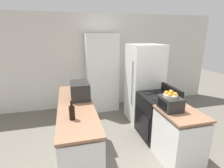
{
  "coord_description": "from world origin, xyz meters",
  "views": [
    {
      "loc": [
        -0.89,
        -1.67,
        2.08
      ],
      "look_at": [
        0.0,
        1.76,
        1.05
      ],
      "focal_mm": 28.0,
      "sensor_mm": 36.0,
      "label": 1
    }
  ],
  "objects": [
    {
      "name": "fruit_bowl",
      "position": [
        0.65,
        0.61,
        1.15
      ],
      "size": [
        0.22,
        0.22,
        0.13
      ],
      "color": "#B2A893",
      "rests_on": "toaster_oven"
    },
    {
      "name": "toaster_oven",
      "position": [
        0.67,
        0.61,
        1.0
      ],
      "size": [
        0.3,
        0.36,
        0.21
      ],
      "color": "black",
      "rests_on": "counter_right"
    },
    {
      "name": "wall_back",
      "position": [
        0.0,
        3.23,
        1.3
      ],
      "size": [
        7.0,
        0.06,
        2.6
      ],
      "color": "silver",
      "rests_on": "ground_plane"
    },
    {
      "name": "pantry_cabinet",
      "position": [
        0.01,
        2.91,
        1.04
      ],
      "size": [
        0.84,
        0.56,
        2.08
      ],
      "color": "white",
      "rests_on": "ground_plane"
    },
    {
      "name": "counter_right",
      "position": [
        0.79,
        0.48,
        0.43
      ],
      "size": [
        0.6,
        0.76,
        0.9
      ],
      "color": "silver",
      "rests_on": "ground_plane"
    },
    {
      "name": "stove",
      "position": [
        0.81,
        1.25,
        0.46
      ],
      "size": [
        0.66,
        0.74,
        1.06
      ],
      "color": "black",
      "rests_on": "ground_plane"
    },
    {
      "name": "microwave",
      "position": [
        -0.69,
        1.49,
        1.05
      ],
      "size": [
        0.35,
        0.5,
        0.31
      ],
      "color": "black",
      "rests_on": "counter_left"
    },
    {
      "name": "counter_left",
      "position": [
        -0.79,
        1.23,
        0.43
      ],
      "size": [
        0.6,
        2.26,
        0.9
      ],
      "color": "silver",
      "rests_on": "ground_plane"
    },
    {
      "name": "refrigerator",
      "position": [
        0.86,
        2.02,
        0.92
      ],
      "size": [
        0.76,
        0.72,
        1.84
      ],
      "color": "white",
      "rests_on": "ground_plane"
    },
    {
      "name": "wine_bottle",
      "position": [
        -0.87,
        0.66,
        1.0
      ],
      "size": [
        0.08,
        0.08,
        0.29
      ],
      "color": "black",
      "rests_on": "counter_left"
    }
  ]
}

